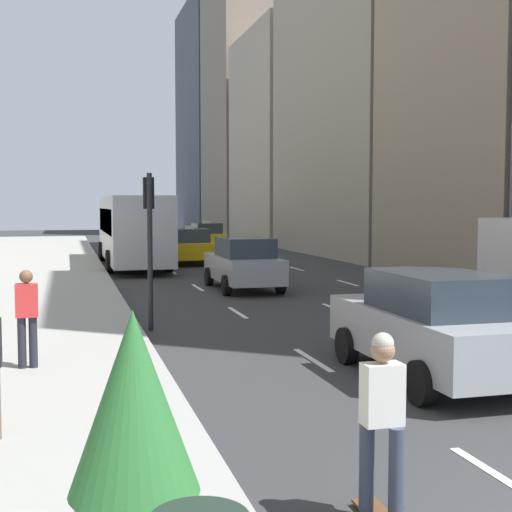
{
  "coord_description": "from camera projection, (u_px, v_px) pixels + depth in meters",
  "views": [
    {
      "loc": [
        -4.59,
        -4.35,
        2.88
      ],
      "look_at": [
        -0.31,
        11.69,
        1.69
      ],
      "focal_mm": 50.0,
      "sensor_mm": 36.0,
      "label": 1
    }
  ],
  "objects": [
    {
      "name": "sidewalk_left",
      "position": [
        7.0,
        272.0,
        29.79
      ],
      "size": [
        8.0,
        66.0,
        0.15
      ],
      "primitive_type": "cube",
      "color": "#9E9E99",
      "rests_on": "ground"
    },
    {
      "name": "lane_markings",
      "position": [
        253.0,
        277.0,
        28.41
      ],
      "size": [
        5.72,
        56.0,
        0.01
      ],
      "color": "white",
      "rests_on": "ground"
    },
    {
      "name": "building_row_right",
      "position": [
        307.0,
        66.0,
        50.04
      ],
      "size": [
        6.0,
        84.78,
        30.68
      ],
      "color": "slate",
      "rests_on": "ground"
    },
    {
      "name": "taxi_lead",
      "position": [
        189.0,
        246.0,
        34.68
      ],
      "size": [
        2.02,
        4.4,
        1.87
      ],
      "color": "yellow",
      "rests_on": "ground"
    },
    {
      "name": "taxi_second",
      "position": [
        206.0,
        236.0,
        45.14
      ],
      "size": [
        2.02,
        4.4,
        1.87
      ],
      "color": "yellow",
      "rests_on": "ground"
    },
    {
      "name": "sedan_black_near",
      "position": [
        244.0,
        263.0,
        24.11
      ],
      "size": [
        2.02,
        4.61,
        1.78
      ],
      "color": "#9EA0A5",
      "rests_on": "ground"
    },
    {
      "name": "sedan_silver_behind",
      "position": [
        432.0,
        325.0,
        11.69
      ],
      "size": [
        2.02,
        4.53,
        1.79
      ],
      "color": "#9EA0A5",
      "rests_on": "ground"
    },
    {
      "name": "city_bus",
      "position": [
        132.0,
        228.0,
        33.24
      ],
      "size": [
        2.8,
        11.61,
        3.25
      ],
      "color": "#B7BCC1",
      "rests_on": "ground"
    },
    {
      "name": "skateboarder",
      "position": [
        382.0,
        418.0,
        6.41
      ],
      "size": [
        0.36,
        0.8,
        1.75
      ],
      "color": "brown",
      "rests_on": "ground"
    },
    {
      "name": "planter_with_shrub",
      "position": [
        134.0,
        434.0,
        5.39
      ],
      "size": [
        1.0,
        1.0,
        1.95
      ],
      "color": "slate",
      "rests_on": "sidewalk_left"
    },
    {
      "name": "pedestrian_mid_block",
      "position": [
        27.0,
        314.0,
        11.89
      ],
      "size": [
        0.36,
        0.22,
        1.65
      ],
      "color": "#23232D",
      "rests_on": "sidewalk_left"
    },
    {
      "name": "traffic_light_pole",
      "position": [
        149.0,
        225.0,
        16.26
      ],
      "size": [
        0.24,
        0.42,
        3.6
      ],
      "color": "black",
      "rests_on": "ground"
    }
  ]
}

